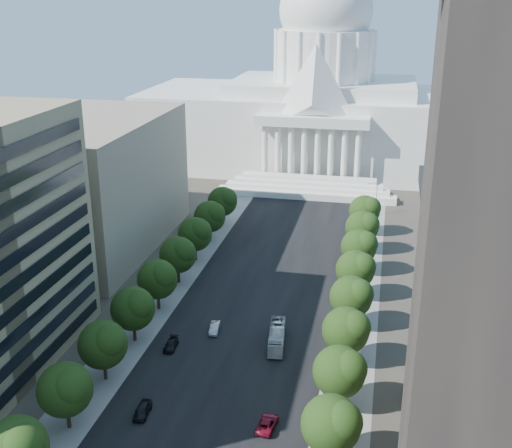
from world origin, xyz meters
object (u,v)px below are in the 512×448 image
Objects in this scene: car_dark_a at (142,410)px; car_dark_b at (171,345)px; car_red at (267,424)px; car_silver at (215,328)px; city_bus at (277,337)px.

car_dark_a is 1.01× the size of car_dark_b.
car_dark_b is at bearing -35.30° from car_red.
city_bus reaches higher than car_silver.
car_dark_b is 17.99m from city_bus.
car_dark_a is 0.91× the size of car_red.
car_silver is 9.01m from car_dark_b.
car_silver is at bearing 46.77° from car_dark_b.
car_dark_a is at bearing -130.55° from city_bus.
car_dark_a is 1.05× the size of car_silver.
city_bus reaches higher than car_dark_a.
car_silver is at bearing 163.25° from city_bus.
car_red is at bearing -44.69° from car_dark_b.
car_silver reaches higher than car_red.
car_red is (17.96, 0.75, -0.08)m from car_dark_a.
car_dark_a reaches higher than car_dark_b.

